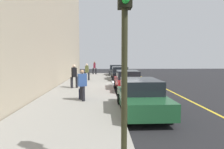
# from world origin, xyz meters

# --- Properties ---
(ground_plane) EXTENTS (56.00, 56.00, 0.00)m
(ground_plane) POSITION_xyz_m (0.00, 0.00, 0.00)
(ground_plane) COLOR black
(sidewalk) EXTENTS (28.00, 4.60, 0.15)m
(sidewalk) POSITION_xyz_m (0.00, -3.30, 0.07)
(sidewalk) COLOR gray
(sidewalk) RESTS_ON ground
(lane_stripe_centre) EXTENTS (28.00, 0.14, 0.01)m
(lane_stripe_centre) POSITION_xyz_m (0.00, 3.20, 0.00)
(lane_stripe_centre) COLOR gold
(lane_stripe_centre) RESTS_ON ground
(snow_bank_curb) EXTENTS (8.30, 0.56, 0.22)m
(snow_bank_curb) POSITION_xyz_m (-5.74, -0.70, 0.11)
(snow_bank_curb) COLOR white
(snow_bank_curb) RESTS_ON ground
(parked_car_charcoal) EXTENTS (4.16, 1.98, 1.51)m
(parked_car_charcoal) POSITION_xyz_m (-10.97, -0.09, 0.76)
(parked_car_charcoal) COLOR black
(parked_car_charcoal) RESTS_ON ground
(parked_car_black) EXTENTS (4.37, 1.91, 1.51)m
(parked_car_black) POSITION_xyz_m (-5.40, 0.01, 0.76)
(parked_car_black) COLOR black
(parked_car_black) RESTS_ON ground
(parked_car_red) EXTENTS (4.29, 1.91, 1.51)m
(parked_car_red) POSITION_xyz_m (1.18, 0.04, 0.76)
(parked_car_red) COLOR black
(parked_car_red) RESTS_ON ground
(parked_car_green) EXTENTS (4.35, 1.93, 1.51)m
(parked_car_green) POSITION_xyz_m (7.23, -0.11, 0.76)
(parked_car_green) COLOR black
(parked_car_green) RESTS_ON ground
(pedestrian_blue_coat) EXTENTS (0.53, 0.53, 1.69)m
(pedestrian_blue_coat) POSITION_xyz_m (5.18, -2.95, 1.05)
(pedestrian_blue_coat) COLOR black
(pedestrian_blue_coat) RESTS_ON sidewalk
(pedestrian_olive_coat) EXTENTS (0.50, 0.57, 1.73)m
(pedestrian_olive_coat) POSITION_xyz_m (-4.62, -3.52, 1.07)
(pedestrian_olive_coat) COLOR black
(pedestrian_olive_coat) RESTS_ON sidewalk
(pedestrian_burgundy_coat) EXTENTS (0.50, 0.59, 1.79)m
(pedestrian_burgundy_coat) POSITION_xyz_m (-12.11, -3.07, 1.11)
(pedestrian_burgundy_coat) COLOR black
(pedestrian_burgundy_coat) RESTS_ON sidewalk
(pedestrian_black_coat) EXTENTS (0.57, 0.57, 1.81)m
(pedestrian_black_coat) POSITION_xyz_m (0.65, -4.06, 1.12)
(pedestrian_black_coat) COLOR black
(pedestrian_black_coat) RESTS_ON sidewalk
(traffic_light_pole) EXTENTS (0.35, 0.26, 3.96)m
(traffic_light_pole) POSITION_xyz_m (11.98, -1.39, 2.85)
(traffic_light_pole) COLOR #2D2D19
(traffic_light_pole) RESTS_ON sidewalk
(rolling_suitcase) EXTENTS (0.34, 0.22, 0.94)m
(rolling_suitcase) POSITION_xyz_m (4.81, -3.07, 0.45)
(rolling_suitcase) COLOR #191E38
(rolling_suitcase) RESTS_ON sidewalk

